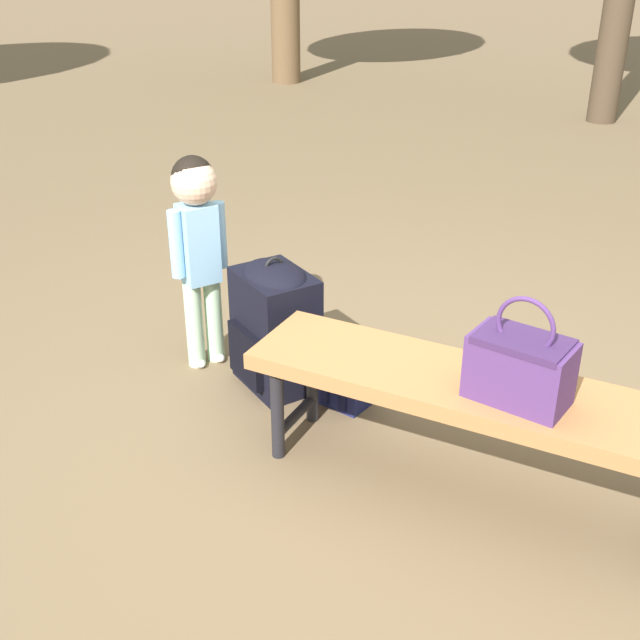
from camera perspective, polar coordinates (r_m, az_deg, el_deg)
The scene contains 6 objects.
ground_plane at distance 3.21m, azimuth 4.71°, elevation -8.71°, with size 40.00×40.00×0.00m, color brown.
park_bench at distance 2.80m, azimuth 10.89°, elevation -5.33°, with size 1.62×0.49×0.45m.
handbag at distance 2.64m, azimuth 14.01°, elevation -3.18°, with size 0.35×0.24×0.37m.
child_standing at distance 3.51m, azimuth -8.70°, elevation 6.33°, with size 0.20×0.23×0.97m.
backpack_large at distance 3.44m, azimuth -3.21°, elevation -0.19°, with size 0.44×0.42×0.60m.
backpack_small at distance 3.35m, azimuth 1.82°, elevation -3.42°, with size 0.23×0.21×0.34m.
Camera 1 is at (-0.82, 2.48, 1.86)m, focal length 45.12 mm.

